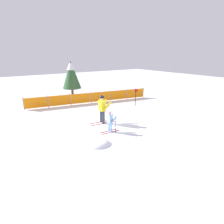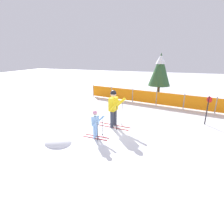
{
  "view_description": "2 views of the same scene",
  "coord_description": "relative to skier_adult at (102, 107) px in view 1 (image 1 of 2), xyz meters",
  "views": [
    {
      "loc": [
        -5.29,
        -8.84,
        4.16
      ],
      "look_at": [
        0.14,
        -0.85,
        0.93
      ],
      "focal_mm": 28.0,
      "sensor_mm": 36.0,
      "label": 1
    },
    {
      "loc": [
        2.46,
        -7.52,
        3.34
      ],
      "look_at": [
        0.21,
        -0.87,
        1.04
      ],
      "focal_mm": 28.0,
      "sensor_mm": 36.0,
      "label": 2
    }
  ],
  "objects": [
    {
      "name": "snow_mound",
      "position": [
        -1.59,
        -2.3,
        -1.08
      ],
      "size": [
        1.11,
        0.94,
        0.44
      ],
      "primitive_type": "ellipsoid",
      "color": "white",
      "rests_on": "ground_plane"
    },
    {
      "name": "ground_plane",
      "position": [
        -0.0,
        -0.01,
        -1.08
      ],
      "size": [
        60.0,
        60.0,
        0.0
      ],
      "primitive_type": "plane",
      "color": "white"
    },
    {
      "name": "skier_adult",
      "position": [
        0.0,
        0.0,
        0.0
      ],
      "size": [
        1.73,
        0.81,
        1.8
      ],
      "rotation": [
        0.0,
        0.0,
        -0.12
      ],
      "color": "maroon",
      "rests_on": "ground_plane"
    },
    {
      "name": "conifer_far",
      "position": [
        1.44,
        8.47,
        1.11
      ],
      "size": [
        1.9,
        1.9,
        3.53
      ],
      "color": "#4C3823",
      "rests_on": "ground_plane"
    },
    {
      "name": "skier_child",
      "position": [
        -0.34,
        -1.38,
        -0.37
      ],
      "size": [
        1.14,
        0.56,
        1.21
      ],
      "rotation": [
        0.0,
        0.0,
        -0.06
      ],
      "color": "maroon",
      "rests_on": "ground_plane"
    },
    {
      "name": "safety_fence",
      "position": [
        1.6,
        4.6,
        -0.57
      ],
      "size": [
        10.6,
        2.2,
        1.01
      ],
      "rotation": [
        0.0,
        0.0,
        -0.2
      ],
      "color": "gray",
      "rests_on": "ground_plane"
    },
    {
      "name": "trail_marker",
      "position": [
        4.28,
        1.74,
        -0.18
      ],
      "size": [
        0.22,
        0.2,
        1.45
      ],
      "color": "black",
      "rests_on": "ground_plane"
    }
  ]
}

